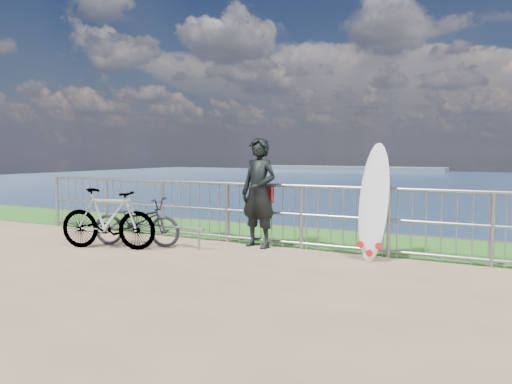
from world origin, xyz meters
The scene contains 8 objects.
grass_strip centered at (0.00, 2.70, 0.01)m, with size 120.00×120.00×0.00m, color #23641B.
seascape centered at (-43.75, 147.49, -4.03)m, with size 260.00×260.00×5.00m.
railing centered at (0.02, 1.60, 0.58)m, with size 10.06×0.10×1.13m.
surfer centered at (0.26, 1.42, 0.97)m, with size 0.71×0.46×1.94m, color black.
surfboard centered at (2.32, 1.31, 0.85)m, with size 0.54×0.49×1.85m.
bicycle_near centered at (-1.74, 0.51, 0.44)m, with size 0.58×1.66×0.87m, color black.
bicycle_far centered at (-1.99, 0.07, 0.53)m, with size 0.50×1.76×1.06m, color black.
bike_rack centered at (-1.37, 0.67, 0.33)m, with size 1.91×0.05×0.40m.
Camera 1 is at (4.23, -6.38, 1.69)m, focal length 35.00 mm.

